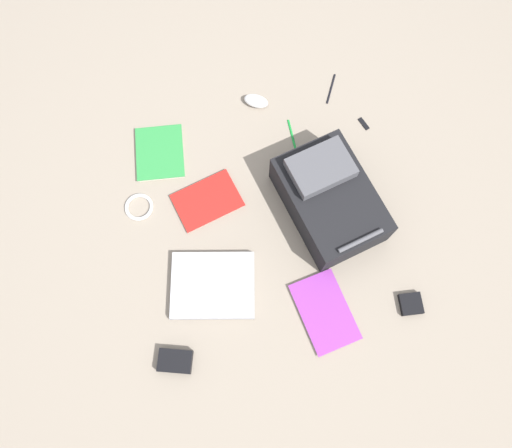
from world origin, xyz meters
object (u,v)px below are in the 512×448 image
object	(u,v)px
pen_black	(331,88)
earbud_pouch	(411,304)
book_manual	(325,312)
computer_mouse	(256,101)
power_brick	(175,361)
backpack	(329,198)
book_red	(207,201)
cable_coil	(139,207)
laptop	(213,285)
book_comic	(160,153)
usb_stick	(364,124)
pen_blue	(292,134)

from	to	relation	value
pen_black	earbud_pouch	xyz separation A→B (m)	(-0.00, -0.94, 0.01)
book_manual	pen_black	xyz separation A→B (m)	(0.31, 0.88, -0.00)
computer_mouse	power_brick	bearing A→B (deg)	-177.47
computer_mouse	pen_black	xyz separation A→B (m)	(0.32, -0.02, -0.02)
backpack	earbud_pouch	size ratio (longest dim) A/B	6.08
book_red	cable_coil	size ratio (longest dim) A/B	2.50
laptop	book_manual	world-z (taller)	laptop
cable_coil	pen_black	world-z (taller)	cable_coil
computer_mouse	cable_coil	size ratio (longest dim) A/B	0.92
power_brick	cable_coil	bearing A→B (deg)	91.17
book_comic	usb_stick	xyz separation A→B (m)	(0.83, -0.09, -0.00)
book_comic	pen_blue	size ratio (longest dim) A/B	1.95
pen_blue	pen_black	bearing A→B (deg)	36.17
book_red	pen_black	size ratio (longest dim) A/B	1.90
laptop	backpack	bearing A→B (deg)	20.70
book_manual	pen_blue	distance (m)	0.73
computer_mouse	laptop	bearing A→B (deg)	-173.90
backpack	cable_coil	world-z (taller)	backpack
book_red	pen_blue	distance (m)	0.44
book_red	pen_black	distance (m)	0.71
cable_coil	laptop	bearing A→B (deg)	-61.53
laptop	computer_mouse	xyz separation A→B (m)	(0.36, 0.70, 0.01)
book_comic	cable_coil	xyz separation A→B (m)	(-0.13, -0.20, -0.00)
book_comic	book_manual	world-z (taller)	book_comic
pen_black	usb_stick	bearing A→B (deg)	-67.75
power_brick	computer_mouse	bearing A→B (deg)	59.33
backpack	book_red	bearing A→B (deg)	162.25
pen_black	pen_blue	distance (m)	0.27
computer_mouse	usb_stick	xyz separation A→B (m)	(0.40, -0.21, -0.02)
cable_coil	usb_stick	bearing A→B (deg)	6.75
power_brick	usb_stick	world-z (taller)	power_brick
book_manual	book_red	bearing A→B (deg)	120.29
book_comic	book_manual	xyz separation A→B (m)	(0.44, -0.78, -0.00)
book_manual	power_brick	distance (m)	0.56
usb_stick	cable_coil	bearing A→B (deg)	-173.25
power_brick	usb_stick	bearing A→B (deg)	36.97
book_manual	pen_black	distance (m)	0.93
laptop	book_comic	world-z (taller)	laptop
pen_black	earbud_pouch	bearing A→B (deg)	-90.01
book_red	book_manual	bearing A→B (deg)	-59.71
backpack	power_brick	world-z (taller)	backpack
backpack	usb_stick	size ratio (longest dim) A/B	8.08
book_manual	usb_stick	xyz separation A→B (m)	(0.39, 0.69, -0.00)
pen_blue	usb_stick	world-z (taller)	pen_blue
book_red	earbud_pouch	bearing A→B (deg)	-43.38
computer_mouse	earbud_pouch	distance (m)	1.01
backpack	pen_black	size ratio (longest dim) A/B	3.28
backpack	book_red	size ratio (longest dim) A/B	1.73
earbud_pouch	usb_stick	distance (m)	0.75
book_comic	book_manual	size ratio (longest dim) A/B	0.89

